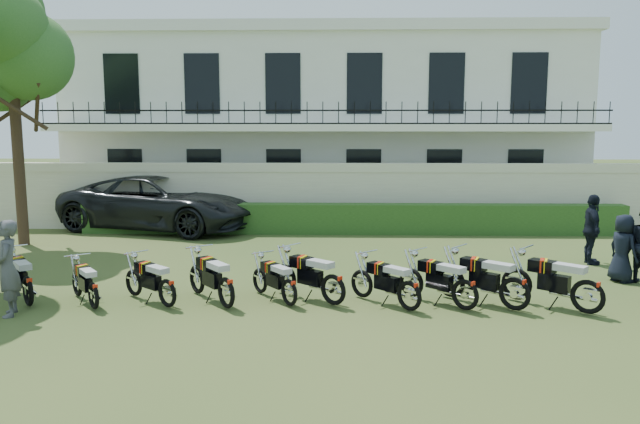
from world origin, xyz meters
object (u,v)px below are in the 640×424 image
object	(u,v)px
officer_3	(623,248)
motorcycle_0	(28,284)
motorcycle_4	(289,286)
motorcycle_7	(465,287)
inspector	(8,268)
officer_5	(592,229)
motorcycle_6	(409,289)
motorcycle_3	(226,285)
motorcycle_9	(588,288)
motorcycle_8	(515,286)
tree_west_near	(12,46)
motorcycle_2	(167,286)
motorcycle_1	(93,289)
suv	(160,203)
motorcycle_5	(333,282)

from	to	relation	value
officer_3	motorcycle_0	bearing A→B (deg)	81.43
motorcycle_4	motorcycle_7	size ratio (longest dim) A/B	0.99
inspector	officer_5	bearing A→B (deg)	89.33
motorcycle_6	motorcycle_7	size ratio (longest dim) A/B	0.97
motorcycle_0	inspector	size ratio (longest dim) A/B	0.84
motorcycle_7	inspector	size ratio (longest dim) A/B	0.78
motorcycle_3	motorcycle_9	world-z (taller)	motorcycle_9
motorcycle_8	motorcycle_9	size ratio (longest dim) A/B	0.99
tree_west_near	motorcycle_2	world-z (taller)	tree_west_near
motorcycle_1	inspector	xyz separation A→B (m)	(-1.48, -0.37, 0.50)
tree_west_near	motorcycle_4	world-z (taller)	tree_west_near
motorcycle_9	officer_5	bearing A→B (deg)	18.20
tree_west_near	motorcycle_2	size ratio (longest dim) A/B	5.54
motorcycle_0	motorcycle_4	distance (m)	5.25
tree_west_near	motorcycle_2	bearing A→B (deg)	-46.34
motorcycle_1	motorcycle_3	xyz separation A→B (m)	(2.62, 0.12, 0.07)
motorcycle_8	motorcycle_9	bearing A→B (deg)	-57.68
motorcycle_2	motorcycle_8	size ratio (longest dim) A/B	0.86
motorcycle_7	motorcycle_9	xyz separation A→B (m)	(2.31, -0.19, 0.04)
motorcycle_8	officer_5	xyz separation A→B (m)	(3.17, 4.25, 0.40)
motorcycle_2	officer_3	size ratio (longest dim) A/B	0.90
motorcycle_0	motorcycle_6	xyz separation A→B (m)	(7.62, -0.11, -0.02)
tree_west_near	motorcycle_3	bearing A→B (deg)	-41.40
motorcycle_6	motorcycle_8	xyz separation A→B (m)	(2.07, 0.07, 0.05)
officer_3	motorcycle_8	bearing A→B (deg)	108.50
motorcycle_1	officer_3	xyz separation A→B (m)	(11.44, 2.54, 0.36)
motorcycle_0	motorcycle_6	world-z (taller)	motorcycle_0
motorcycle_1	motorcycle_7	distance (m)	7.33
motorcycle_2	officer_5	world-z (taller)	officer_5
tree_west_near	officer_5	distance (m)	17.00
motorcycle_1	suv	bearing A→B (deg)	60.20
motorcycle_7	suv	distance (m)	12.63
motorcycle_1	suv	size ratio (longest dim) A/B	0.21
motorcycle_9	motorcycle_6	bearing A→B (deg)	128.53
suv	officer_3	distance (m)	14.43
motorcycle_4	motorcycle_5	bearing A→B (deg)	-32.66
inspector	officer_3	world-z (taller)	inspector
motorcycle_6	motorcycle_8	world-z (taller)	motorcycle_8
motorcycle_6	motorcycle_9	world-z (taller)	motorcycle_9
motorcycle_6	inspector	xyz separation A→B (m)	(-7.71, -0.43, 0.46)
motorcycle_6	motorcycle_8	size ratio (longest dim) A/B	0.85
inspector	officer_3	distance (m)	13.25
officer_3	officer_5	size ratio (longest dim) A/B	0.86
motorcycle_5	suv	xyz separation A→B (m)	(-6.02, 8.96, 0.44)
motorcycle_2	motorcycle_5	xyz separation A→B (m)	(3.31, 0.23, 0.05)
motorcycle_1	motorcycle_2	world-z (taller)	motorcycle_2
motorcycle_5	motorcycle_6	world-z (taller)	motorcycle_5
motorcycle_1	inspector	distance (m)	1.61
motorcycle_8	motorcycle_9	xyz separation A→B (m)	(1.34, -0.19, 0.01)
motorcycle_9	officer_3	xyz separation A→B (m)	(1.81, 2.61, 0.26)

